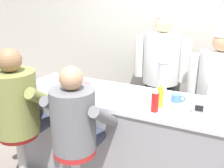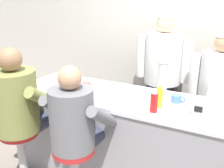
{
  "view_description": "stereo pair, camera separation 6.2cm",
  "coord_description": "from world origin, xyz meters",
  "px_view_note": "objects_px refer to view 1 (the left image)",
  "views": [
    {
      "loc": [
        0.86,
        -1.9,
        1.96
      ],
      "look_at": [
        -0.22,
        0.32,
        1.11
      ],
      "focal_mm": 42.0,
      "sensor_mm": 36.0,
      "label": 1
    },
    {
      "loc": [
        0.91,
        -1.87,
        1.96
      ],
      "look_at": [
        -0.22,
        0.32,
        1.11
      ],
      "focal_mm": 42.0,
      "sensor_mm": 36.0,
      "label": 2
    }
  ],
  "objects_px": {
    "diner_seated_grey": "(76,125)",
    "cook_in_whites_near": "(161,70)",
    "cook_in_whites_far": "(216,90)",
    "coffee_mug_blue": "(177,98)",
    "mustard_bottle_yellow": "(160,96)",
    "diner_seated_olive": "(18,106)",
    "ketchup_bottle_red": "(155,100)",
    "water_pitcher_clear": "(213,96)",
    "breakfast_plate": "(64,90)",
    "cereal_bowl": "(84,86)",
    "napkin_dispenser_chrome": "(200,107)",
    "cup_stack_steel": "(162,80)"
  },
  "relations": [
    {
      "from": "mustard_bottle_yellow",
      "to": "cereal_bowl",
      "type": "xyz_separation_m",
      "value": [
        -0.87,
        0.1,
        -0.07
      ]
    },
    {
      "from": "cereal_bowl",
      "to": "ketchup_bottle_red",
      "type": "bearing_deg",
      "value": -14.35
    },
    {
      "from": "diner_seated_olive",
      "to": "ketchup_bottle_red",
      "type": "bearing_deg",
      "value": 16.49
    },
    {
      "from": "cereal_bowl",
      "to": "napkin_dispenser_chrome",
      "type": "xyz_separation_m",
      "value": [
        1.22,
        -0.11,
        0.04
      ]
    },
    {
      "from": "napkin_dispenser_chrome",
      "to": "cook_in_whites_near",
      "type": "bearing_deg",
      "value": 120.55
    },
    {
      "from": "cook_in_whites_near",
      "to": "cook_in_whites_far",
      "type": "xyz_separation_m",
      "value": [
        0.71,
        -0.2,
        -0.09
      ]
    },
    {
      "from": "water_pitcher_clear",
      "to": "cereal_bowl",
      "type": "distance_m",
      "value": 1.3
    },
    {
      "from": "napkin_dispenser_chrome",
      "to": "cook_in_whites_far",
      "type": "height_order",
      "value": "cook_in_whites_far"
    },
    {
      "from": "water_pitcher_clear",
      "to": "napkin_dispenser_chrome",
      "type": "height_order",
      "value": "water_pitcher_clear"
    },
    {
      "from": "ketchup_bottle_red",
      "to": "cereal_bowl",
      "type": "relative_size",
      "value": 1.44
    },
    {
      "from": "breakfast_plate",
      "to": "cup_stack_steel",
      "type": "distance_m",
      "value": 1.02
    },
    {
      "from": "cook_in_whites_near",
      "to": "diner_seated_grey",
      "type": "bearing_deg",
      "value": -100.64
    },
    {
      "from": "breakfast_plate",
      "to": "napkin_dispenser_chrome",
      "type": "relative_size",
      "value": 1.82
    },
    {
      "from": "napkin_dispenser_chrome",
      "to": "cook_in_whites_far",
      "type": "distance_m",
      "value": 0.9
    },
    {
      "from": "diner_seated_olive",
      "to": "cook_in_whites_near",
      "type": "distance_m",
      "value": 1.83
    },
    {
      "from": "cook_in_whites_far",
      "to": "coffee_mug_blue",
      "type": "bearing_deg",
      "value": -113.42
    },
    {
      "from": "breakfast_plate",
      "to": "cook_in_whites_far",
      "type": "distance_m",
      "value": 1.71
    },
    {
      "from": "water_pitcher_clear",
      "to": "coffee_mug_blue",
      "type": "relative_size",
      "value": 1.66
    },
    {
      "from": "cup_stack_steel",
      "to": "diner_seated_olive",
      "type": "relative_size",
      "value": 0.24
    },
    {
      "from": "coffee_mug_blue",
      "to": "diner_seated_grey",
      "type": "bearing_deg",
      "value": -136.28
    },
    {
      "from": "cup_stack_steel",
      "to": "diner_seated_grey",
      "type": "bearing_deg",
      "value": -128.06
    },
    {
      "from": "cereal_bowl",
      "to": "napkin_dispenser_chrome",
      "type": "height_order",
      "value": "napkin_dispenser_chrome"
    },
    {
      "from": "ketchup_bottle_red",
      "to": "cup_stack_steel",
      "type": "relative_size",
      "value": 0.61
    },
    {
      "from": "ketchup_bottle_red",
      "to": "cook_in_whites_near",
      "type": "relative_size",
      "value": 0.12
    },
    {
      "from": "water_pitcher_clear",
      "to": "coffee_mug_blue",
      "type": "distance_m",
      "value": 0.33
    },
    {
      "from": "mustard_bottle_yellow",
      "to": "cup_stack_steel",
      "type": "bearing_deg",
      "value": 101.15
    },
    {
      "from": "ketchup_bottle_red",
      "to": "breakfast_plate",
      "type": "relative_size",
      "value": 0.89
    },
    {
      "from": "cereal_bowl",
      "to": "diner_seated_grey",
      "type": "height_order",
      "value": "diner_seated_grey"
    },
    {
      "from": "napkin_dispenser_chrome",
      "to": "coffee_mug_blue",
      "type": "bearing_deg",
      "value": 140.29
    },
    {
      "from": "diner_seated_grey",
      "to": "coffee_mug_blue",
      "type": "bearing_deg",
      "value": 43.72
    },
    {
      "from": "water_pitcher_clear",
      "to": "cereal_bowl",
      "type": "xyz_separation_m",
      "value": [
        -1.3,
        -0.09,
        -0.08
      ]
    },
    {
      "from": "mustard_bottle_yellow",
      "to": "diner_seated_olive",
      "type": "height_order",
      "value": "diner_seated_olive"
    },
    {
      "from": "ketchup_bottle_red",
      "to": "napkin_dispenser_chrome",
      "type": "bearing_deg",
      "value": 16.22
    },
    {
      "from": "diner_seated_grey",
      "to": "cook_in_whites_near",
      "type": "bearing_deg",
      "value": 79.36
    },
    {
      "from": "mustard_bottle_yellow",
      "to": "ketchup_bottle_red",
      "type": "bearing_deg",
      "value": -94.26
    },
    {
      "from": "diner_seated_olive",
      "to": "cereal_bowl",
      "type": "bearing_deg",
      "value": 57.35
    },
    {
      "from": "cereal_bowl",
      "to": "coffee_mug_blue",
      "type": "distance_m",
      "value": 0.98
    },
    {
      "from": "mustard_bottle_yellow",
      "to": "cup_stack_steel",
      "type": "height_order",
      "value": "cup_stack_steel"
    },
    {
      "from": "mustard_bottle_yellow",
      "to": "water_pitcher_clear",
      "type": "bearing_deg",
      "value": 23.12
    },
    {
      "from": "cup_stack_steel",
      "to": "cook_in_whites_far",
      "type": "distance_m",
      "value": 0.84
    },
    {
      "from": "breakfast_plate",
      "to": "coffee_mug_blue",
      "type": "height_order",
      "value": "coffee_mug_blue"
    },
    {
      "from": "cereal_bowl",
      "to": "diner_seated_olive",
      "type": "bearing_deg",
      "value": -122.65
    },
    {
      "from": "diner_seated_grey",
      "to": "cook_in_whites_near",
      "type": "distance_m",
      "value": 1.6
    },
    {
      "from": "cereal_bowl",
      "to": "cook_in_whites_far",
      "type": "height_order",
      "value": "cook_in_whites_far"
    },
    {
      "from": "diner_seated_olive",
      "to": "cook_in_whites_far",
      "type": "distance_m",
      "value": 2.14
    },
    {
      "from": "diner_seated_grey",
      "to": "cook_in_whites_far",
      "type": "bearing_deg",
      "value": 53.7
    },
    {
      "from": "water_pitcher_clear",
      "to": "diner_seated_grey",
      "type": "xyz_separation_m",
      "value": [
        -1.02,
        -0.67,
        -0.2
      ]
    },
    {
      "from": "ketchup_bottle_red",
      "to": "cook_in_whites_far",
      "type": "xyz_separation_m",
      "value": [
        0.42,
        0.99,
        -0.16
      ]
    },
    {
      "from": "napkin_dispenser_chrome",
      "to": "water_pitcher_clear",
      "type": "bearing_deg",
      "value": 67.54
    },
    {
      "from": "water_pitcher_clear",
      "to": "breakfast_plate",
      "type": "bearing_deg",
      "value": -170.37
    }
  ]
}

